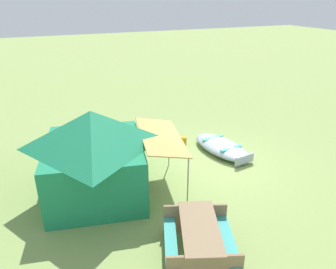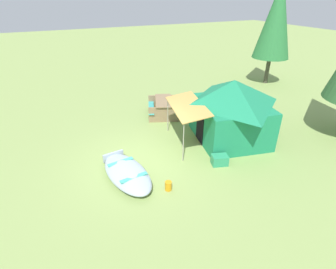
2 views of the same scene
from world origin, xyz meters
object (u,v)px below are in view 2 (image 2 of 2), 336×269
at_px(picnic_table, 164,106).
at_px(fuel_can, 168,186).
at_px(canvas_cabin_tent, 231,110).
at_px(pine_tree_back_left, 277,19).
at_px(beached_rowboat, 127,173).
at_px(cooler_box, 220,160).

height_order(picnic_table, fuel_can, picnic_table).
bearing_deg(canvas_cabin_tent, pine_tree_back_left, 127.12).
height_order(beached_rowboat, canvas_cabin_tent, canvas_cabin_tent).
relative_size(picnic_table, cooler_box, 3.94).
bearing_deg(picnic_table, beached_rowboat, -37.66).
bearing_deg(pine_tree_back_left, beached_rowboat, -62.37).
bearing_deg(canvas_cabin_tent, cooler_box, -44.68).
xyz_separation_m(beached_rowboat, canvas_cabin_tent, (-0.83, 4.64, 1.08)).
bearing_deg(beached_rowboat, cooler_box, 78.94).
relative_size(picnic_table, fuel_can, 7.30).
distance_m(picnic_table, fuel_can, 5.66).
bearing_deg(canvas_cabin_tent, picnic_table, -155.76).
bearing_deg(beached_rowboat, picnic_table, 142.34).
distance_m(canvas_cabin_tent, pine_tree_back_left, 9.02).
height_order(beached_rowboat, picnic_table, picnic_table).
bearing_deg(fuel_can, picnic_table, 157.18).
bearing_deg(beached_rowboat, canvas_cabin_tent, 100.11).
distance_m(beached_rowboat, fuel_can, 1.47).
distance_m(fuel_can, pine_tree_back_left, 13.28).
xyz_separation_m(cooler_box, pine_tree_back_left, (-6.65, 8.30, 3.79)).
relative_size(beached_rowboat, fuel_can, 8.91).
bearing_deg(pine_tree_back_left, fuel_can, -55.91).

